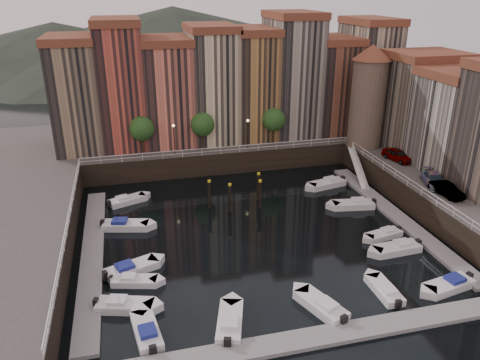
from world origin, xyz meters
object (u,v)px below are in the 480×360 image
object	(u,v)px
boat_left_2	(131,269)
car_b	(446,190)
mooring_pilings	(240,194)
gangway	(358,166)
boat_left_0	(124,305)
car_c	(433,180)
corner_tower	(368,95)
car_a	(397,156)
boat_left_1	(134,281)

from	to	relation	value
boat_left_2	car_b	xyz separation A→B (m)	(33.17, 1.83, 3.28)
mooring_pilings	car_b	xyz separation A→B (m)	(20.42, -8.91, 2.02)
gangway	boat_left_0	bearing A→B (deg)	-146.72
boat_left_2	car_c	xyz separation A→B (m)	(33.54, 4.60, 3.29)
car_b	corner_tower	bearing A→B (deg)	84.22
corner_tower	car_c	distance (m)	16.21
boat_left_2	gangway	bearing A→B (deg)	5.83
car_a	car_b	size ratio (longest dim) A/B	1.08
gangway	car_c	bearing A→B (deg)	-70.28
boat_left_2	car_a	size ratio (longest dim) A/B	1.15
mooring_pilings	car_c	distance (m)	21.77
corner_tower	boat_left_1	world-z (taller)	corner_tower
gangway	mooring_pilings	bearing A→B (deg)	-166.23
boat_left_2	car_c	world-z (taller)	car_c
boat_left_1	car_c	xyz separation A→B (m)	(33.37, 6.43, 3.36)
mooring_pilings	boat_left_0	bearing A→B (deg)	-130.32
boat_left_2	car_c	distance (m)	34.01
car_b	gangway	bearing A→B (deg)	97.09
corner_tower	car_b	xyz separation A→B (m)	(0.43, -17.60, -6.52)
car_b	boat_left_0	bearing A→B (deg)	-175.60
gangway	car_b	xyz separation A→B (m)	(3.33, -13.10, 1.75)
boat_left_0	car_a	xyz separation A→B (m)	(34.70, 17.84, 3.38)
corner_tower	gangway	size ratio (longest dim) A/B	1.66
boat_left_0	car_b	bearing A→B (deg)	28.28
corner_tower	gangway	world-z (taller)	corner_tower
car_a	boat_left_2	bearing A→B (deg)	-171.96
gangway	mooring_pilings	world-z (taller)	gangway
boat_left_1	boat_left_2	bearing A→B (deg)	110.24
boat_left_1	car_a	xyz separation A→B (m)	(33.81, 14.55, 3.44)
corner_tower	car_a	world-z (taller)	corner_tower
corner_tower	mooring_pilings	world-z (taller)	corner_tower
corner_tower	boat_left_0	distance (m)	42.64
boat_left_1	car_a	bearing A→B (deg)	38.15
corner_tower	gangway	bearing A→B (deg)	-122.80
car_b	car_c	bearing A→B (deg)	75.24
boat_left_2	mooring_pilings	bearing A→B (deg)	19.35
car_c	corner_tower	bearing A→B (deg)	110.09
mooring_pilings	car_c	xyz separation A→B (m)	(20.79, -6.14, 2.03)
car_a	mooring_pilings	bearing A→B (deg)	172.85
corner_tower	car_a	xyz separation A→B (m)	(1.25, -6.71, -6.44)
corner_tower	car_b	distance (m)	18.77
car_b	mooring_pilings	bearing A→B (deg)	149.24
boat_left_0	corner_tower	bearing A→B (deg)	52.96
gangway	car_a	distance (m)	5.04
boat_left_0	boat_left_2	size ratio (longest dim) A/B	0.96
mooring_pilings	boat_left_2	distance (m)	16.72
boat_left_2	car_c	size ratio (longest dim) A/B	1.08
boat_left_0	boat_left_1	bearing A→B (deg)	91.68
boat_left_2	car_b	bearing A→B (deg)	-17.59
car_c	car_b	bearing A→B (deg)	-80.57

